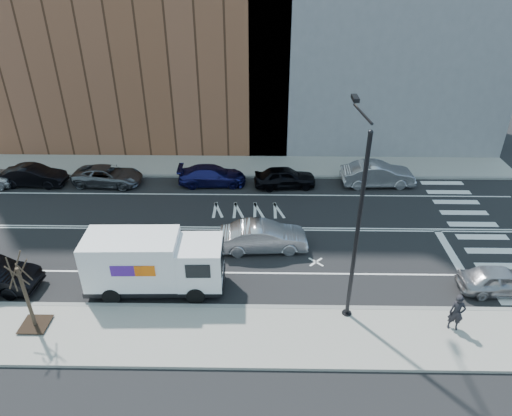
{
  "coord_description": "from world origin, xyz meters",
  "views": [
    {
      "loc": [
        3.07,
        -23.21,
        14.87
      ],
      "look_at": [
        2.7,
        0.07,
        1.4
      ],
      "focal_mm": 32.0,
      "sensor_mm": 36.0,
      "label": 1
    }
  ],
  "objects_px": {
    "pedestrian": "(457,313)",
    "driving_sedan": "(263,237)",
    "fedex_van": "(153,263)",
    "near_parked_front": "(500,280)",
    "far_parked_b": "(34,176)"
  },
  "relations": [
    {
      "from": "far_parked_b",
      "to": "pedestrian",
      "type": "relative_size",
      "value": 2.45
    },
    {
      "from": "near_parked_front",
      "to": "far_parked_b",
      "type": "bearing_deg",
      "value": 68.22
    },
    {
      "from": "fedex_van",
      "to": "pedestrian",
      "type": "height_order",
      "value": "fedex_van"
    },
    {
      "from": "near_parked_front",
      "to": "pedestrian",
      "type": "height_order",
      "value": "pedestrian"
    },
    {
      "from": "far_parked_b",
      "to": "pedestrian",
      "type": "height_order",
      "value": "pedestrian"
    },
    {
      "from": "fedex_van",
      "to": "near_parked_front",
      "type": "distance_m",
      "value": 16.92
    },
    {
      "from": "driving_sedan",
      "to": "near_parked_front",
      "type": "bearing_deg",
      "value": -110.61
    },
    {
      "from": "far_parked_b",
      "to": "driving_sedan",
      "type": "height_order",
      "value": "driving_sedan"
    },
    {
      "from": "far_parked_b",
      "to": "near_parked_front",
      "type": "xyz_separation_m",
      "value": [
        27.83,
        -11.11,
        -0.04
      ]
    },
    {
      "from": "fedex_van",
      "to": "pedestrian",
      "type": "xyz_separation_m",
      "value": [
        13.71,
        -2.64,
        -0.55
      ]
    },
    {
      "from": "fedex_van",
      "to": "pedestrian",
      "type": "bearing_deg",
      "value": -12.19
    },
    {
      "from": "pedestrian",
      "to": "driving_sedan",
      "type": "bearing_deg",
      "value": 156.72
    },
    {
      "from": "driving_sedan",
      "to": "pedestrian",
      "type": "relative_size",
      "value": 2.7
    },
    {
      "from": "far_parked_b",
      "to": "pedestrian",
      "type": "xyz_separation_m",
      "value": [
        24.65,
        -13.8,
        0.32
      ]
    },
    {
      "from": "near_parked_front",
      "to": "pedestrian",
      "type": "bearing_deg",
      "value": 130.18
    }
  ]
}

